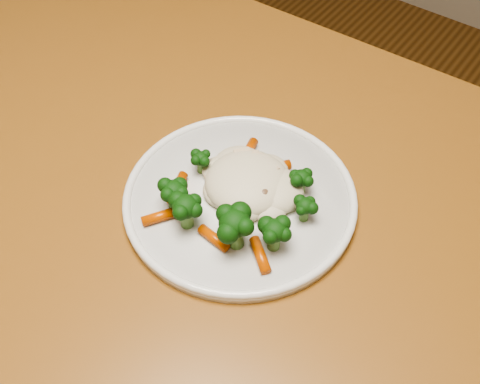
{
  "coord_description": "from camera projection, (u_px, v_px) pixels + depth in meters",
  "views": [
    {
      "loc": [
        0.43,
        -0.56,
        1.3
      ],
      "look_at": [
        0.16,
        -0.19,
        0.77
      ],
      "focal_mm": 45.0,
      "sensor_mm": 36.0,
      "label": 1
    }
  ],
  "objects": [
    {
      "name": "dining_table",
      "position": [
        174.0,
        260.0,
        0.77
      ],
      "size": [
        1.33,
        0.91,
        0.75
      ],
      "rotation": [
        0.0,
        0.0,
        0.02
      ],
      "color": "brown",
      "rests_on": "ground"
    },
    {
      "name": "plate",
      "position": [
        240.0,
        200.0,
        0.71
      ],
      "size": [
        0.27,
        0.27,
        0.01
      ],
      "primitive_type": "cylinder",
      "color": "white",
      "rests_on": "dining_table"
    },
    {
      "name": "meal",
      "position": [
        240.0,
        193.0,
        0.68
      ],
      "size": [
        0.17,
        0.18,
        0.05
      ],
      "color": "beige",
      "rests_on": "plate"
    }
  ]
}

